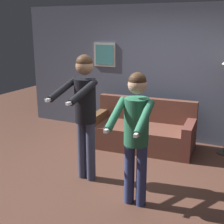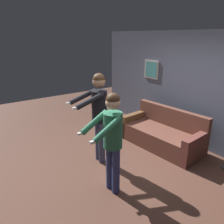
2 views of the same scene
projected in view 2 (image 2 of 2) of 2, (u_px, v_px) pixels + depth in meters
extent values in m
plane|color=brown|center=(122.00, 168.00, 4.31)|extent=(12.00, 12.00, 0.00)
cube|color=#4D5468|center=(193.00, 90.00, 5.00)|extent=(6.40, 0.06, 2.60)
cube|color=#B7B2A8|center=(151.00, 69.00, 5.90)|extent=(0.49, 0.02, 0.49)
cube|color=teal|center=(151.00, 69.00, 5.89)|extent=(0.41, 0.01, 0.41)
cube|color=brown|center=(161.00, 138.00, 5.13)|extent=(1.96, 1.01, 0.42)
cube|color=brown|center=(171.00, 117.00, 5.20)|extent=(1.91, 0.30, 0.45)
cube|color=brown|center=(134.00, 124.00, 5.73)|extent=(0.23, 0.86, 0.58)
cube|color=brown|center=(195.00, 148.00, 4.47)|extent=(0.23, 0.86, 0.58)
cylinder|color=#3C425F|center=(98.00, 140.00, 4.51)|extent=(0.13, 0.13, 0.88)
cylinder|color=#3C425F|center=(102.00, 143.00, 4.38)|extent=(0.13, 0.13, 0.88)
cylinder|color=black|center=(99.00, 106.00, 4.20)|extent=(0.30, 0.30, 0.62)
sphere|color=#9E7556|center=(99.00, 82.00, 4.04)|extent=(0.24, 0.24, 0.24)
sphere|color=#382314|center=(99.00, 79.00, 4.03)|extent=(0.23, 0.23, 0.23)
cylinder|color=black|center=(83.00, 96.00, 4.16)|extent=(0.15, 0.55, 0.27)
cube|color=white|center=(70.00, 103.00, 4.07)|extent=(0.06, 0.15, 0.04)
cylinder|color=black|center=(90.00, 101.00, 3.88)|extent=(0.15, 0.55, 0.27)
cube|color=white|center=(77.00, 108.00, 3.79)|extent=(0.06, 0.15, 0.04)
cylinder|color=navy|center=(110.00, 167.00, 3.65)|extent=(0.13, 0.13, 0.81)
cylinder|color=navy|center=(116.00, 171.00, 3.53)|extent=(0.13, 0.13, 0.81)
cylinder|color=#286B4C|center=(113.00, 130.00, 3.36)|extent=(0.30, 0.30, 0.57)
sphere|color=#D8AD8E|center=(113.00, 102.00, 3.21)|extent=(0.22, 0.22, 0.22)
sphere|color=#382314|center=(113.00, 100.00, 3.20)|extent=(0.21, 0.21, 0.21)
cylinder|color=#286B4C|center=(95.00, 122.00, 3.32)|extent=(0.11, 0.49, 0.32)
cube|color=white|center=(82.00, 133.00, 3.23)|extent=(0.05, 0.15, 0.04)
cylinder|color=#286B4C|center=(108.00, 129.00, 3.06)|extent=(0.11, 0.49, 0.32)
cube|color=white|center=(95.00, 141.00, 2.97)|extent=(0.05, 0.15, 0.04)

